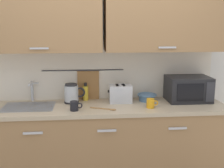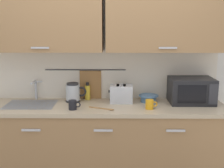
{
  "view_description": "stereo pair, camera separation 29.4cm",
  "coord_description": "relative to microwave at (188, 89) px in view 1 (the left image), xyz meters",
  "views": [
    {
      "loc": [
        -0.19,
        -2.57,
        1.72
      ],
      "look_at": [
        0.08,
        0.33,
        1.12
      ],
      "focal_mm": 45.94,
      "sensor_mm": 36.0,
      "label": 1
    },
    {
      "loc": [
        0.11,
        -2.58,
        1.72
      ],
      "look_at": [
        0.08,
        0.33,
        1.12
      ],
      "focal_mm": 45.94,
      "sensor_mm": 36.0,
      "label": 2
    }
  ],
  "objects": [
    {
      "name": "electric_kettle",
      "position": [
        -1.27,
        0.03,
        -0.03
      ],
      "size": [
        0.23,
        0.16,
        0.21
      ],
      "color": "black",
      "rests_on": "counter_unit"
    },
    {
      "name": "counter_unit",
      "position": [
        -0.94,
        -0.11,
        -0.58
      ],
      "size": [
        2.53,
        0.64,
        0.9
      ],
      "color": "#997047",
      "rests_on": "ground"
    },
    {
      "name": "toaster",
      "position": [
        -0.75,
        0.01,
        -0.04
      ],
      "size": [
        0.26,
        0.17,
        0.19
      ],
      "color": "#B7BABF",
      "rests_on": "counter_unit"
    },
    {
      "name": "wooden_spoon",
      "position": [
        -0.92,
        -0.26,
        -0.13
      ],
      "size": [
        0.26,
        0.14,
        0.01
      ],
      "color": "#9E7042",
      "rests_on": "counter_unit"
    },
    {
      "name": "back_wall_assembly",
      "position": [
        -0.93,
        0.12,
        0.49
      ],
      "size": [
        3.7,
        0.41,
        2.5
      ],
      "color": "silver",
      "rests_on": "ground"
    },
    {
      "name": "mixing_bowl",
      "position": [
        -0.45,
        0.03,
        -0.09
      ],
      "size": [
        0.21,
        0.21,
        0.08
      ],
      "color": "#4C7093",
      "rests_on": "counter_unit"
    },
    {
      "name": "mug_by_kettle",
      "position": [
        -0.47,
        -0.24,
        -0.09
      ],
      "size": [
        0.12,
        0.08,
        0.09
      ],
      "color": "orange",
      "rests_on": "counter_unit"
    },
    {
      "name": "microwave",
      "position": [
        0.0,
        0.0,
        0.0
      ],
      "size": [
        0.46,
        0.35,
        0.27
      ],
      "color": "black",
      "rests_on": "counter_unit"
    },
    {
      "name": "mug_near_sink",
      "position": [
        -1.23,
        -0.27,
        -0.09
      ],
      "size": [
        0.12,
        0.08,
        0.09
      ],
      "color": "black",
      "rests_on": "counter_unit"
    },
    {
      "name": "dish_soap_bottle",
      "position": [
        -1.12,
        0.13,
        -0.05
      ],
      "size": [
        0.06,
        0.06,
        0.2
      ],
      "color": "yellow",
      "rests_on": "counter_unit"
    },
    {
      "name": "sink_faucet",
      "position": [
        -1.7,
        0.12,
        0.01
      ],
      "size": [
        0.09,
        0.17,
        0.22
      ],
      "color": "#B2B5BA",
      "rests_on": "counter_unit"
    }
  ]
}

